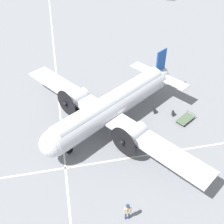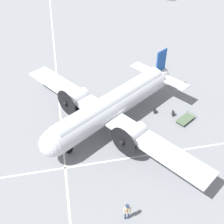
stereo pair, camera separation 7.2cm
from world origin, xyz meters
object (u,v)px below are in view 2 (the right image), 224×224
(airliner_main, at_px, (109,107))
(suitcase_upright_spare, at_px, (173,113))
(crew_foreground, at_px, (127,211))
(baggage_cart, at_px, (185,119))
(suitcase_near_door, at_px, (155,111))

(airliner_main, relative_size, suitcase_upright_spare, 32.07)
(crew_foreground, distance_m, suitcase_upright_spare, 13.11)
(airliner_main, xyz_separation_m, crew_foreground, (10.36, -0.69, -1.39))
(suitcase_upright_spare, height_order, baggage_cart, suitcase_upright_spare)
(airliner_main, height_order, crew_foreground, airliner_main)
(crew_foreground, bearing_deg, suitcase_upright_spare, -121.27)
(suitcase_upright_spare, bearing_deg, airliner_main, -87.99)
(suitcase_near_door, relative_size, baggage_cart, 0.24)
(airliner_main, xyz_separation_m, suitcase_upright_spare, (-0.24, 6.99, -2.15))
(airliner_main, distance_m, suitcase_near_door, 5.77)
(crew_foreground, distance_m, suitcase_near_door, 12.92)
(airliner_main, relative_size, baggage_cart, 8.71)
(suitcase_upright_spare, relative_size, baggage_cart, 0.27)
(crew_foreground, height_order, suitcase_near_door, crew_foreground)
(airliner_main, height_order, suitcase_near_door, airliner_main)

